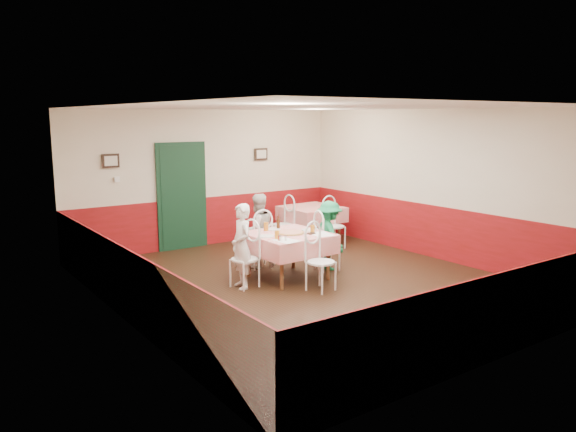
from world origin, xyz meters
TOP-DOWN VIEW (x-y plane):
  - floor at (0.00, 0.00)m, footprint 7.00×7.00m
  - ceiling at (0.00, 0.00)m, footprint 7.00×7.00m
  - back_wall at (0.00, 3.50)m, footprint 6.00×0.10m
  - front_wall at (0.00, -3.50)m, footprint 6.00×0.10m
  - left_wall at (-3.00, 0.00)m, footprint 0.10×7.00m
  - right_wall at (3.00, 0.00)m, footprint 0.10×7.00m
  - wainscot_back at (0.00, 3.48)m, footprint 6.00×0.03m
  - wainscot_front at (0.00, -3.48)m, footprint 6.00×0.03m
  - wainscot_left at (-2.98, 0.00)m, footprint 0.03×7.00m
  - wainscot_right at (2.98, 0.00)m, footprint 0.03×7.00m
  - door at (-0.60, 3.45)m, footprint 0.96×0.06m
  - picture_left at (-2.00, 3.45)m, footprint 0.32×0.03m
  - picture_right at (1.30, 3.45)m, footprint 0.32×0.03m
  - thermostat at (-1.90, 3.45)m, footprint 0.10×0.03m
  - main_table at (-0.10, 0.45)m, footprint 1.25×1.25m
  - second_table at (1.92, 2.43)m, footprint 1.14×1.14m
  - chair_left at (-0.95, 0.43)m, footprint 0.49×0.49m
  - chair_right at (0.75, 0.47)m, footprint 0.49×0.49m
  - chair_far at (-0.12, 1.30)m, footprint 0.49×0.49m
  - chair_near at (-0.08, -0.40)m, footprint 0.50×0.50m
  - chair_second_a at (1.17, 2.43)m, footprint 0.43×0.43m
  - chair_second_b at (1.92, 1.68)m, footprint 0.43×0.43m
  - pizza at (-0.07, 0.41)m, footprint 0.44×0.44m
  - plate_left at (-0.54, 0.44)m, footprint 0.26×0.26m
  - plate_right at (0.33, 0.44)m, footprint 0.26×0.26m
  - plate_far at (-0.12, 0.85)m, footprint 0.26×0.26m
  - glass_a at (-0.49, 0.20)m, footprint 0.07×0.07m
  - glass_b at (0.26, 0.26)m, footprint 0.07×0.07m
  - glass_c at (-0.27, 0.85)m, footprint 0.08×0.08m
  - beer_bottle at (-0.03, 0.84)m, footprint 0.06×0.06m
  - shaker_a at (-0.53, 0.04)m, footprint 0.04×0.04m
  - shaker_b at (-0.46, 0.01)m, footprint 0.04×0.04m
  - shaker_c at (-0.53, 0.08)m, footprint 0.04×0.04m
  - menu_left at (-0.44, 0.02)m, footprint 0.36×0.44m
  - menu_right at (0.30, 0.08)m, footprint 0.37×0.45m
  - wallet at (0.18, 0.19)m, footprint 0.11×0.09m
  - diner_left at (-1.00, 0.43)m, footprint 0.39×0.53m
  - diner_far at (-0.12, 1.35)m, footprint 0.65×0.52m
  - diner_right at (0.80, 0.47)m, footprint 0.58×0.85m

SIDE VIEW (x-z plane):
  - floor at x=0.00m, z-range 0.00..0.00m
  - main_table at x=-0.10m, z-range -0.01..0.76m
  - second_table at x=1.92m, z-range -0.01..0.76m
  - chair_left at x=-0.95m, z-range 0.00..0.90m
  - chair_right at x=0.75m, z-range 0.00..0.90m
  - chair_far at x=-0.12m, z-range 0.00..0.90m
  - chair_near at x=-0.08m, z-range 0.00..0.90m
  - chair_second_a at x=1.17m, z-range 0.00..0.90m
  - chair_second_b at x=1.92m, z-range 0.00..0.90m
  - wainscot_back at x=0.00m, z-range 0.00..1.00m
  - wainscot_front at x=0.00m, z-range 0.00..1.00m
  - wainscot_left at x=-2.98m, z-range 0.00..1.00m
  - wainscot_right at x=2.98m, z-range 0.00..1.00m
  - diner_right at x=0.80m, z-range 0.00..1.22m
  - diner_far at x=-0.12m, z-range 0.00..1.32m
  - diner_left at x=-1.00m, z-range 0.00..1.33m
  - menu_left at x=-0.44m, z-range 0.76..0.76m
  - menu_right at x=0.30m, z-range 0.76..0.76m
  - plate_left at x=-0.54m, z-range 0.76..0.77m
  - plate_right at x=0.33m, z-range 0.76..0.77m
  - plate_far at x=-0.12m, z-range 0.76..0.77m
  - wallet at x=0.18m, z-range 0.76..0.78m
  - pizza at x=-0.07m, z-range 0.76..0.79m
  - shaker_a at x=-0.53m, z-range 0.76..0.85m
  - shaker_b at x=-0.46m, z-range 0.76..0.85m
  - shaker_c at x=-0.53m, z-range 0.76..0.85m
  - glass_b at x=0.26m, z-range 0.76..0.89m
  - glass_a at x=-0.49m, z-range 0.76..0.89m
  - glass_c at x=-0.27m, z-range 0.76..0.91m
  - beer_bottle at x=-0.03m, z-range 0.76..0.97m
  - door at x=-0.60m, z-range 0.00..2.10m
  - back_wall at x=0.00m, z-range 0.00..2.80m
  - front_wall at x=0.00m, z-range 0.00..2.80m
  - left_wall at x=-3.00m, z-range 0.00..2.80m
  - right_wall at x=3.00m, z-range 0.00..2.80m
  - thermostat at x=-1.90m, z-range 1.45..1.55m
  - picture_left at x=-2.00m, z-range 1.72..1.98m
  - picture_right at x=1.30m, z-range 1.72..1.98m
  - ceiling at x=0.00m, z-range 2.80..2.80m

